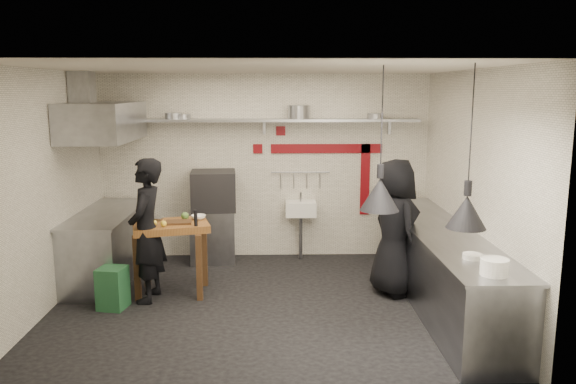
{
  "coord_description": "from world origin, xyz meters",
  "views": [
    {
      "loc": [
        0.17,
        -6.44,
        2.57
      ],
      "look_at": [
        0.32,
        0.3,
        1.33
      ],
      "focal_mm": 35.0,
      "sensor_mm": 36.0,
      "label": 1
    }
  ],
  "objects_px": {
    "oven_stand": "(213,235)",
    "combi_oven": "(213,191)",
    "chef_right": "(395,227)",
    "prep_table": "(172,258)",
    "chef_left": "(147,230)",
    "green_bin": "(113,288)"
  },
  "relations": [
    {
      "from": "oven_stand",
      "to": "chef_right",
      "type": "xyz_separation_m",
      "value": [
        2.45,
        -1.45,
        0.46
      ]
    },
    {
      "from": "chef_left",
      "to": "combi_oven",
      "type": "bearing_deg",
      "value": 161.28
    },
    {
      "from": "green_bin",
      "to": "chef_left",
      "type": "height_order",
      "value": "chef_left"
    },
    {
      "from": "combi_oven",
      "to": "chef_right",
      "type": "height_order",
      "value": "chef_right"
    },
    {
      "from": "prep_table",
      "to": "green_bin",
      "type": "bearing_deg",
      "value": -155.63
    },
    {
      "from": "combi_oven",
      "to": "chef_left",
      "type": "xyz_separation_m",
      "value": [
        -0.64,
        -1.57,
        -0.21
      ]
    },
    {
      "from": "prep_table",
      "to": "chef_right",
      "type": "xyz_separation_m",
      "value": [
        2.82,
        -0.07,
        0.4
      ]
    },
    {
      "from": "oven_stand",
      "to": "combi_oven",
      "type": "xyz_separation_m",
      "value": [
        0.03,
        -0.03,
        0.69
      ]
    },
    {
      "from": "green_bin",
      "to": "oven_stand",
      "type": "bearing_deg",
      "value": 62.29
    },
    {
      "from": "oven_stand",
      "to": "combi_oven",
      "type": "distance_m",
      "value": 0.69
    },
    {
      "from": "oven_stand",
      "to": "green_bin",
      "type": "height_order",
      "value": "oven_stand"
    },
    {
      "from": "oven_stand",
      "to": "prep_table",
      "type": "bearing_deg",
      "value": -110.11
    },
    {
      "from": "chef_left",
      "to": "chef_right",
      "type": "height_order",
      "value": "chef_left"
    },
    {
      "from": "prep_table",
      "to": "chef_left",
      "type": "relative_size",
      "value": 0.52
    },
    {
      "from": "green_bin",
      "to": "chef_right",
      "type": "xyz_separation_m",
      "value": [
        3.43,
        0.43,
        0.61
      ]
    },
    {
      "from": "chef_right",
      "to": "prep_table",
      "type": "bearing_deg",
      "value": 69.27
    },
    {
      "from": "combi_oven",
      "to": "prep_table",
      "type": "height_order",
      "value": "combi_oven"
    },
    {
      "from": "oven_stand",
      "to": "chef_right",
      "type": "relative_size",
      "value": 0.46
    },
    {
      "from": "oven_stand",
      "to": "chef_left",
      "type": "distance_m",
      "value": 1.78
    },
    {
      "from": "combi_oven",
      "to": "prep_table",
      "type": "distance_m",
      "value": 1.53
    },
    {
      "from": "oven_stand",
      "to": "combi_oven",
      "type": "bearing_deg",
      "value": -53.52
    },
    {
      "from": "green_bin",
      "to": "prep_table",
      "type": "relative_size",
      "value": 0.54
    }
  ]
}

